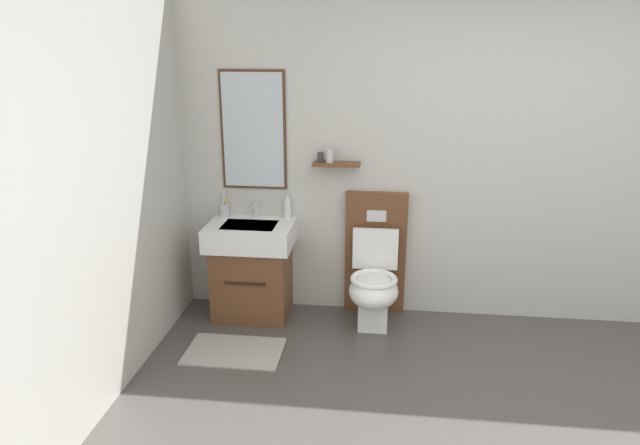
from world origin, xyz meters
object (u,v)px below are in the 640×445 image
(vanity_sink_left, at_px, (252,267))
(soap_dispenser, at_px, (288,208))
(toilet, at_px, (374,276))
(toothbrush_cup, at_px, (225,209))

(vanity_sink_left, distance_m, soap_dispenser, 0.55)
(toilet, relative_size, toothbrush_cup, 4.98)
(vanity_sink_left, bearing_deg, toilet, 0.77)
(toilet, relative_size, soap_dispenser, 5.11)
(toilet, distance_m, soap_dispenser, 0.87)
(vanity_sink_left, relative_size, toilet, 0.77)
(toothbrush_cup, bearing_deg, soap_dispenser, 1.12)
(toilet, height_order, soap_dispenser, toilet)
(vanity_sink_left, xyz_separation_m, toothbrush_cup, (-0.25, 0.17, 0.42))
(toilet, bearing_deg, vanity_sink_left, -179.23)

